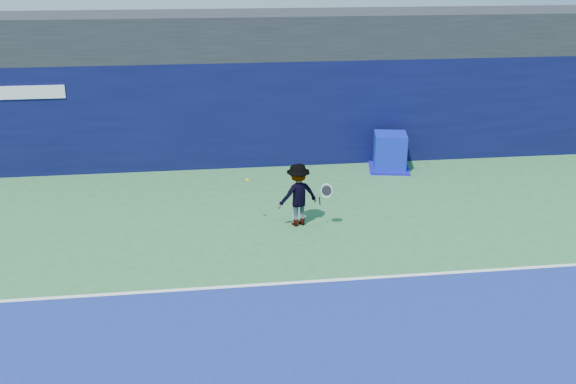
% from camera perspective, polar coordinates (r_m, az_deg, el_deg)
% --- Properties ---
extents(baseline, '(24.00, 0.10, 0.01)m').
position_cam_1_polar(baseline, '(12.07, -1.51, -8.18)').
color(baseline, white).
rests_on(baseline, ground).
extents(stadium_band, '(36.00, 3.00, 1.20)m').
position_cam_1_polar(stadium_band, '(19.20, -4.38, 13.83)').
color(stadium_band, black).
rests_on(stadium_band, back_wall_assembly).
extents(back_wall_assembly, '(36.00, 1.03, 3.00)m').
position_cam_1_polar(back_wall_assembly, '(18.58, -4.04, 7.04)').
color(back_wall_assembly, '#0A0C37').
rests_on(back_wall_assembly, ground).
extents(equipment_cart, '(1.30, 1.30, 1.06)m').
position_cam_1_polar(equipment_cart, '(18.41, 9.03, 3.42)').
color(equipment_cart, '#0C19B1').
rests_on(equipment_cart, ground).
extents(tennis_player, '(1.25, 0.79, 1.44)m').
position_cam_1_polar(tennis_player, '(14.35, 0.90, -0.25)').
color(tennis_player, silver).
rests_on(tennis_player, ground).
extents(tennis_ball, '(0.07, 0.07, 0.07)m').
position_cam_1_polar(tennis_ball, '(14.23, -3.62, 1.07)').
color(tennis_ball, '#CDD117').
rests_on(tennis_ball, ground).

